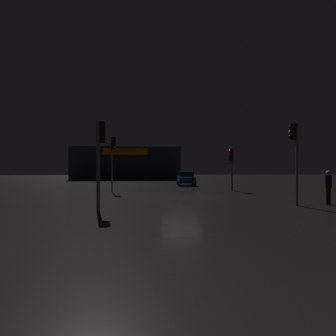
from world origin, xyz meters
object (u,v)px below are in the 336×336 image
at_px(traffic_signal_cross_left, 231,161).
at_px(traffic_signal_cross_right, 100,149).
at_px(traffic_signal_main, 113,150).
at_px(car_near, 186,178).
at_px(store_building, 127,163).
at_px(traffic_signal_opposite, 295,147).
at_px(pedestrian, 328,185).

distance_m(traffic_signal_cross_left, traffic_signal_cross_right, 13.98).
height_order(traffic_signal_main, traffic_signal_cross_left, traffic_signal_main).
xyz_separation_m(traffic_signal_cross_left, car_near, (-2.78, 7.33, -1.74)).
bearing_deg(traffic_signal_main, car_near, 46.78).
bearing_deg(store_building, car_near, -68.54).
xyz_separation_m(traffic_signal_opposite, car_near, (-3.07, 16.71, -2.28)).
bearing_deg(traffic_signal_main, traffic_signal_opposite, -41.12).
bearing_deg(traffic_signal_cross_left, store_building, 111.28).
bearing_deg(traffic_signal_cross_left, traffic_signal_main, -177.83).
relative_size(traffic_signal_opposite, traffic_signal_cross_right, 1.04).
bearing_deg(traffic_signal_opposite, traffic_signal_main, 138.88).
bearing_deg(traffic_signal_opposite, traffic_signal_cross_right, -175.53).
height_order(store_building, pedestrian, store_building).
bearing_deg(car_near, store_building, 111.46).
bearing_deg(traffic_signal_cross_right, traffic_signal_cross_left, 46.61).
relative_size(traffic_signal_opposite, car_near, 0.95).
bearing_deg(traffic_signal_opposite, pedestrian, 6.73).
height_order(traffic_signal_opposite, pedestrian, traffic_signal_opposite).
distance_m(traffic_signal_cross_left, car_near, 8.03).
bearing_deg(pedestrian, traffic_signal_opposite, -173.27).
distance_m(store_building, traffic_signal_cross_left, 28.72).
distance_m(traffic_signal_opposite, car_near, 17.14).
relative_size(traffic_signal_opposite, pedestrian, 2.35).
xyz_separation_m(traffic_signal_main, traffic_signal_opposite, (10.31, -9.00, -0.38)).
distance_m(store_building, pedestrian, 38.14).
xyz_separation_m(store_building, traffic_signal_main, (0.40, -27.14, 0.69)).
bearing_deg(pedestrian, car_near, 107.27).
xyz_separation_m(traffic_signal_opposite, traffic_signal_cross_right, (-9.89, -0.77, -0.21)).
bearing_deg(pedestrian, store_building, 109.56).
height_order(traffic_signal_main, pedestrian, traffic_signal_main).
xyz_separation_m(store_building, traffic_signal_cross_left, (10.42, -26.76, -0.23)).
distance_m(traffic_signal_main, traffic_signal_opposite, 13.70).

